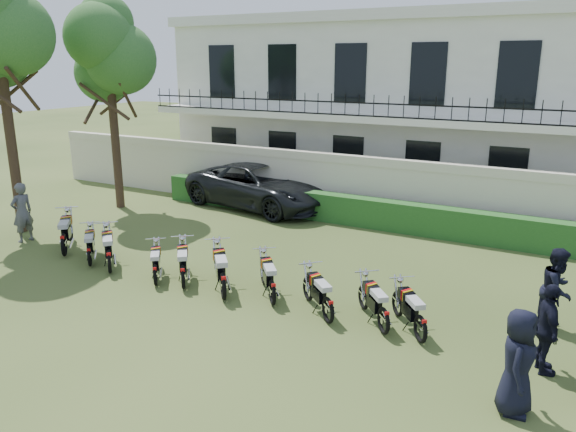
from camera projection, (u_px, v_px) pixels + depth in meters
name	position (u px, v px, depth m)	size (l,w,h in m)	color
ground	(241.00, 297.00, 13.68)	(100.00, 100.00, 0.00)	#33451B
perimeter_wall	(364.00, 188.00, 20.10)	(30.00, 0.35, 2.30)	beige
hedge	(382.00, 214.00, 19.14)	(18.00, 0.60, 1.00)	#1E4D1B
building	(417.00, 105.00, 24.44)	(20.40, 9.60, 7.40)	white
tree_west_near	(109.00, 51.00, 20.50)	(3.40, 3.20, 7.90)	#473323
motorcycle_0	(63.00, 239.00, 16.36)	(1.53, 1.63, 1.16)	black
motorcycle_1	(89.00, 251.00, 15.58)	(1.33, 1.34, 0.98)	black
motorcycle_2	(109.00, 256.00, 15.06)	(1.55, 1.43, 1.10)	black
motorcycle_3	(155.00, 270.00, 14.25)	(1.15, 1.38, 0.94)	black
motorcycle_4	(183.00, 272.00, 14.02)	(1.26, 1.54, 1.04)	black
motorcycle_5	(223.00, 280.00, 13.36)	(1.46, 1.65, 1.15)	black
motorcycle_6	(272.00, 287.00, 13.10)	(1.30, 1.50, 1.03)	black
motorcycle_7	(328.00, 304.00, 12.19)	(1.42, 1.33, 1.01)	black
motorcycle_8	(384.00, 314.00, 11.70)	(1.27, 1.44, 1.00)	black
motorcycle_9	(421.00, 322.00, 11.34)	(1.23, 1.47, 1.00)	black
suv	(260.00, 186.00, 21.83)	(2.84, 6.15, 1.71)	black
inspector	(22.00, 212.00, 17.65)	(0.70, 0.46, 1.91)	#5C5C61
officer_0	(518.00, 362.00, 9.00)	(0.88, 0.58, 1.81)	black
officer_2	(548.00, 329.00, 10.18)	(1.02, 0.42, 1.74)	black
officer_4	(557.00, 289.00, 11.85)	(0.88, 0.69, 1.81)	black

